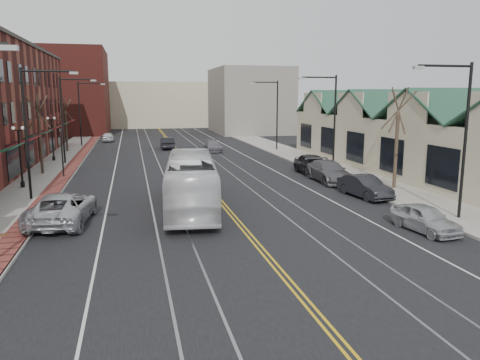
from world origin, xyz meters
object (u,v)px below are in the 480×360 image
parked_car_a (425,218)px  parked_suv (62,208)px  parked_car_d (313,165)px  parked_car_b (365,187)px  parked_car_c (329,171)px  transit_bus (191,182)px

parked_car_a → parked_suv: bearing=155.6°
parked_suv → parked_car_d: bearing=-142.7°
parked_car_b → parked_car_c: 5.71m
parked_car_a → parked_car_b: 7.71m
transit_bus → parked_car_a: size_ratio=2.92×
parked_car_d → parked_car_c: bearing=-89.0°
parked_car_a → parked_car_b: size_ratio=0.90×
parked_suv → transit_bus: bearing=-161.3°
parked_suv → parked_car_c: bearing=-150.7°
parked_car_b → parked_car_a: bearing=-103.8°
transit_bus → parked_car_d: (11.30, 9.56, -0.73)m
parked_car_c → parked_car_d: (0.00, 3.24, 0.06)m
parked_suv → parked_car_b: parked_suv is taller
parked_car_c → parked_car_d: parked_car_d is taller
parked_car_b → parked_car_d: bearing=82.5°
parked_suv → parked_car_b: bearing=-167.4°
parked_car_a → parked_car_c: (0.85, 13.37, 0.13)m
transit_bus → parked_car_d: 14.82m
parked_car_c → parked_car_a: bearing=-93.6°
transit_bus → parked_car_a: bearing=152.6°
parked_suv → parked_car_d: 21.28m
parked_suv → parked_car_d: (18.14, 11.13, 0.03)m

